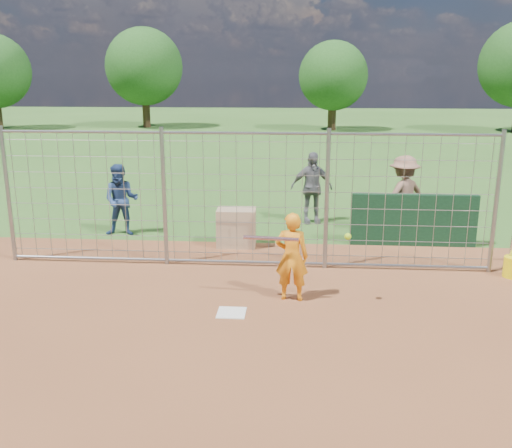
# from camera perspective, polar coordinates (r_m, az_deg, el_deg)

# --- Properties ---
(ground) EXTENTS (100.00, 100.00, 0.00)m
(ground) POSITION_cam_1_polar(r_m,az_deg,el_deg) (8.97, -2.32, -8.41)
(ground) COLOR #2D591E
(ground) RESTS_ON ground
(infield_dirt) EXTENTS (18.00, 18.00, 0.00)m
(infield_dirt) POSITION_cam_1_polar(r_m,az_deg,el_deg) (6.36, -5.57, -19.13)
(infield_dirt) COLOR brown
(infield_dirt) RESTS_ON ground
(home_plate) EXTENTS (0.43, 0.43, 0.02)m
(home_plate) POSITION_cam_1_polar(r_m,az_deg,el_deg) (8.79, -2.47, -8.86)
(home_plate) COLOR silver
(home_plate) RESTS_ON ground
(dugout_wall) EXTENTS (2.60, 0.20, 1.10)m
(dugout_wall) POSITION_cam_1_polar(r_m,az_deg,el_deg) (12.39, 15.44, 0.39)
(dugout_wall) COLOR #11381E
(dugout_wall) RESTS_ON ground
(batter) EXTENTS (0.55, 0.38, 1.45)m
(batter) POSITION_cam_1_polar(r_m,az_deg,el_deg) (9.06, 3.59, -3.29)
(batter) COLOR orange
(batter) RESTS_ON ground
(bystander_a) EXTENTS (0.83, 0.68, 1.60)m
(bystander_a) POSITION_cam_1_polar(r_m,az_deg,el_deg) (13.00, -13.32, 2.34)
(bystander_a) COLOR navy
(bystander_a) RESTS_ON ground
(bystander_b) EXTENTS (1.08, 0.61, 1.73)m
(bystander_b) POSITION_cam_1_polar(r_m,az_deg,el_deg) (13.76, 5.57, 3.64)
(bystander_b) COLOR slate
(bystander_b) RESTS_ON ground
(bystander_c) EXTENTS (1.34, 1.17, 1.79)m
(bystander_c) POSITION_cam_1_polar(r_m,az_deg,el_deg) (13.05, 14.50, 2.74)
(bystander_c) COLOR #895E4B
(bystander_c) RESTS_ON ground
(equipment_bin) EXTENTS (0.81, 0.57, 0.80)m
(equipment_bin) POSITION_cam_1_polar(r_m,az_deg,el_deg) (11.94, -1.97, -0.36)
(equipment_bin) COLOR tan
(equipment_bin) RESTS_ON ground
(equipment_in_play) EXTENTS (1.66, 0.15, 0.15)m
(equipment_in_play) POSITION_cam_1_polar(r_m,az_deg,el_deg) (8.78, 3.36, -1.40)
(equipment_in_play) COLOR silver
(equipment_in_play) RESTS_ON ground
(backstop_fence) EXTENTS (9.08, 0.08, 2.60)m
(backstop_fence) POSITION_cam_1_polar(r_m,az_deg,el_deg) (10.48, -1.15, 2.31)
(backstop_fence) COLOR gray
(backstop_fence) RESTS_ON ground
(tree_line) EXTENTS (44.66, 6.72, 6.48)m
(tree_line) POSITION_cam_1_polar(r_m,az_deg,el_deg) (36.37, 7.95, 15.13)
(tree_line) COLOR #3F2B19
(tree_line) RESTS_ON ground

